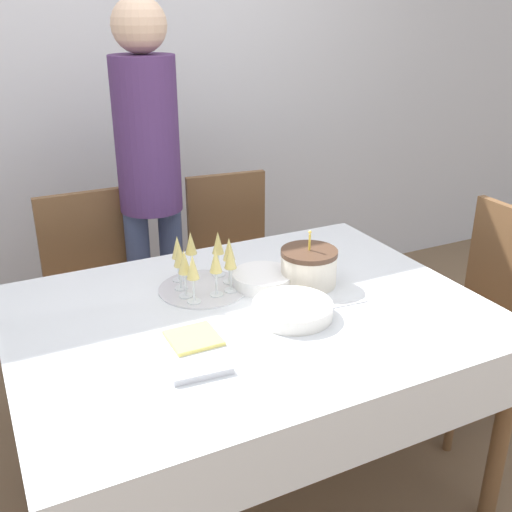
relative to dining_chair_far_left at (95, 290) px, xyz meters
name	(u,v)px	position (x,y,z in m)	size (l,w,h in m)	color
ground_plane	(250,486)	(0.34, -0.90, -0.51)	(12.00, 12.00, 0.00)	brown
wall_back	(114,79)	(0.34, 0.71, 0.84)	(8.00, 0.05, 2.70)	silver
dining_table	(250,336)	(0.34, -0.90, 0.15)	(1.55, 1.16, 0.76)	white
dining_chair_far_left	(95,290)	(0.00, 0.00, 0.00)	(0.42, 0.42, 0.94)	brown
dining_chair_far_right	(234,263)	(0.69, 0.00, 0.00)	(0.46, 0.46, 0.94)	brown
dining_chair_right_end	(481,308)	(1.44, -0.90, 0.00)	(0.43, 0.43, 0.94)	brown
birthday_cake	(309,267)	(0.62, -0.81, 0.32)	(0.21, 0.21, 0.21)	silver
champagne_tray	(202,265)	(0.26, -0.68, 0.34)	(0.32, 0.32, 0.18)	silver
plate_stack_main	(292,310)	(0.45, -1.00, 0.27)	(0.26, 0.26, 0.05)	silver
plate_stack_dessert	(263,279)	(0.47, -0.75, 0.27)	(0.22, 0.22, 0.05)	white
cake_knife	(328,308)	(0.58, -1.01, 0.25)	(0.30, 0.04, 0.00)	silver
fork_pile	(201,372)	(0.06, -1.18, 0.26)	(0.17, 0.07, 0.02)	silver
napkin_pile	(193,338)	(0.11, -1.00, 0.25)	(0.15, 0.15, 0.01)	#E0D166
person_standing	(149,162)	(0.30, 0.04, 0.55)	(0.28, 0.28, 1.74)	#3F4C72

